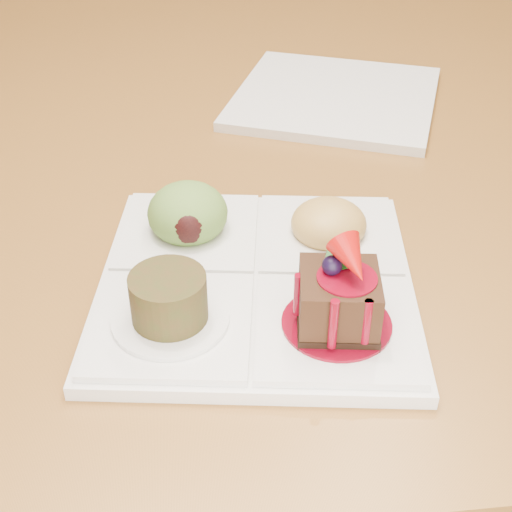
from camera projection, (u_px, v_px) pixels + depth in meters
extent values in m
plane|color=#4F3316|center=(282.00, 360.00, 1.60)|extent=(6.00, 6.00, 0.00)
cube|color=brown|center=(291.00, 39.00, 1.17)|extent=(1.00, 1.80, 0.04)
cylinder|color=brown|center=(91.00, 75.00, 2.03)|extent=(0.06, 0.06, 0.71)
cylinder|color=brown|center=(393.00, 63.00, 2.10)|extent=(0.06, 0.06, 0.71)
cylinder|color=black|center=(496.00, 265.00, 1.51)|extent=(0.04, 0.04, 0.45)
cube|color=silver|center=(256.00, 284.00, 0.60)|extent=(0.29, 0.29, 0.01)
cube|color=silver|center=(336.00, 327.00, 0.54)|extent=(0.14, 0.14, 0.01)
cube|color=silver|center=(171.00, 324.00, 0.55)|extent=(0.14, 0.14, 0.01)
cube|color=silver|center=(189.00, 232.00, 0.65)|extent=(0.14, 0.14, 0.01)
cube|color=silver|center=(328.00, 234.00, 0.65)|extent=(0.14, 0.14, 0.01)
cylinder|color=maroon|center=(337.00, 323.00, 0.54)|extent=(0.08, 0.08, 0.00)
cube|color=black|center=(337.00, 320.00, 0.54)|extent=(0.07, 0.07, 0.01)
cube|color=#321D0D|center=(339.00, 297.00, 0.53)|extent=(0.07, 0.07, 0.04)
cylinder|color=maroon|center=(341.00, 276.00, 0.51)|extent=(0.04, 0.04, 0.00)
sphere|color=black|center=(332.00, 265.00, 0.51)|extent=(0.02, 0.02, 0.02)
cone|color=#AF0E0B|center=(353.00, 261.00, 0.50)|extent=(0.04, 0.05, 0.04)
cube|color=#103F0F|center=(342.00, 260.00, 0.52)|extent=(0.01, 0.02, 0.01)
cube|color=#103F0F|center=(332.00, 259.00, 0.52)|extent=(0.02, 0.02, 0.01)
cylinder|color=maroon|center=(333.00, 324.00, 0.50)|extent=(0.01, 0.01, 0.04)
cylinder|color=maroon|center=(367.00, 322.00, 0.50)|extent=(0.01, 0.01, 0.04)
cylinder|color=maroon|center=(298.00, 294.00, 0.53)|extent=(0.01, 0.01, 0.04)
cylinder|color=silver|center=(171.00, 319.00, 0.54)|extent=(0.09, 0.09, 0.00)
cylinder|color=#3F2612|center=(169.00, 298.00, 0.53)|extent=(0.06, 0.06, 0.04)
cylinder|color=#46260F|center=(167.00, 284.00, 0.52)|extent=(0.05, 0.05, 0.00)
ellipsoid|color=#577A31|center=(188.00, 213.00, 0.64)|extent=(0.07, 0.07, 0.05)
ellipsoid|color=black|center=(188.00, 227.00, 0.62)|extent=(0.04, 0.03, 0.03)
ellipsoid|color=#AE833E|center=(329.00, 224.00, 0.64)|extent=(0.07, 0.07, 0.04)
cube|color=orange|center=(343.00, 215.00, 0.64)|extent=(0.02, 0.02, 0.02)
cube|color=#3A7C1A|center=(330.00, 209.00, 0.65)|extent=(0.02, 0.02, 0.02)
cube|color=orange|center=(316.00, 216.00, 0.64)|extent=(0.02, 0.02, 0.02)
cube|color=#3A7C1A|center=(315.00, 222.00, 0.63)|extent=(0.02, 0.02, 0.02)
cube|color=orange|center=(328.00, 230.00, 0.62)|extent=(0.02, 0.02, 0.02)
cube|color=#3A7C1A|center=(343.00, 222.00, 0.63)|extent=(0.02, 0.02, 0.02)
cube|color=silver|center=(335.00, 98.00, 0.91)|extent=(0.32, 0.32, 0.01)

